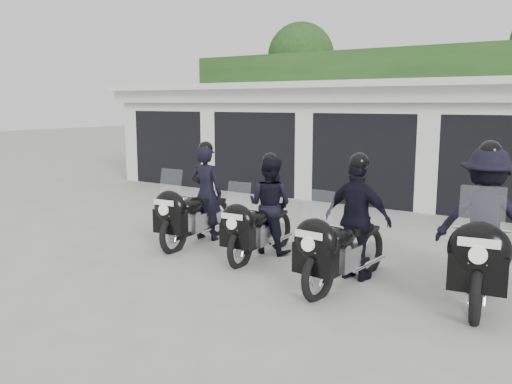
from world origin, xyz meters
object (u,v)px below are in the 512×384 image
Objects in this scene: police_bike_a at (197,202)px; police_bike_d at (484,229)px; police_bike_c at (351,227)px; police_bike_b at (265,211)px.

police_bike_a is 4.73m from police_bike_d.
police_bike_a is 1.00× the size of police_bike_c.
police_bike_c is 0.90× the size of police_bike_d.
police_bike_c is at bearing -172.15° from police_bike_d.
police_bike_d reaches higher than police_bike_a.
police_bike_b is at bearing 171.10° from police_bike_d.
police_bike_d is (1.60, 0.47, 0.09)m from police_bike_c.
police_bike_a is 3.16m from police_bike_c.
police_bike_d is at bearing -5.69° from police_bike_a.
police_bike_c reaches higher than police_bike_a.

